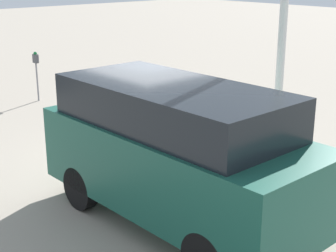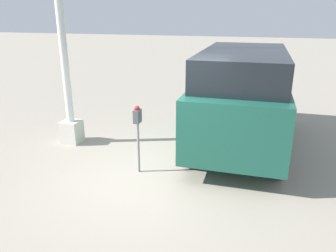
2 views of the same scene
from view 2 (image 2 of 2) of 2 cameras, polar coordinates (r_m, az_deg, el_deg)
ground_plane at (r=6.52m, az=-2.50°, el=-8.86°), size 80.00×80.00×0.00m
parking_meter_near at (r=6.36m, az=-5.31°, el=0.36°), size 0.20×0.11×1.39m
lamp_post at (r=7.99m, az=-17.90°, el=13.93°), size 0.44×0.44×6.79m
parked_van at (r=7.88m, az=12.71°, el=5.30°), size 4.82×1.99×2.28m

